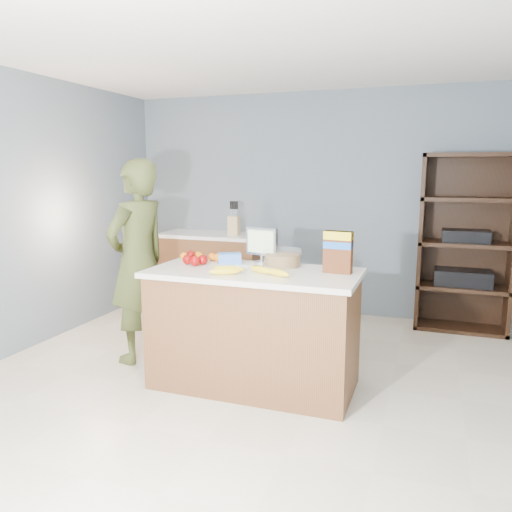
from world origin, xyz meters
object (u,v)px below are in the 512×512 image
(person, at_px, (138,262))
(tv, at_px, (262,243))
(counter_peninsula, at_px, (254,333))
(shelving_unit, at_px, (465,247))
(cereal_box, at_px, (338,249))

(person, relative_size, tv, 6.13)
(counter_peninsula, relative_size, shelving_unit, 0.87)
(person, relative_size, cereal_box, 5.68)
(person, distance_m, tv, 1.10)
(person, height_order, cereal_box, person)
(shelving_unit, relative_size, tv, 6.38)
(counter_peninsula, bearing_deg, shelving_unit, 52.89)
(counter_peninsula, distance_m, shelving_unit, 2.61)
(cereal_box, bearing_deg, shelving_unit, 63.98)
(person, bearing_deg, tv, 110.50)
(shelving_unit, height_order, cereal_box, shelving_unit)
(tv, height_order, cereal_box, cereal_box)
(counter_peninsula, bearing_deg, person, 170.44)
(shelving_unit, bearing_deg, person, -145.11)
(shelving_unit, relative_size, person, 1.04)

